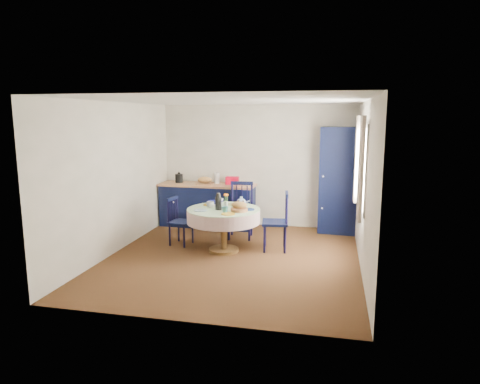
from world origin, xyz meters
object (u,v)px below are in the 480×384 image
object	(u,v)px
dining_table	(224,216)
mug_a	(210,205)
kitchen_counter	(207,204)
chair_right	(278,221)
pantry_cabinet	(339,180)
mug_d	(221,201)
chair_left	(179,221)
chair_far	(241,210)
cobalt_bowl	(215,203)
mug_c	(241,204)
mug_b	(225,210)

from	to	relation	value
dining_table	mug_a	size ratio (longest dim) A/B	9.43
kitchen_counter	chair_right	bearing A→B (deg)	-37.24
pantry_cabinet	mug_d	bearing A→B (deg)	-143.73
pantry_cabinet	chair_left	distance (m)	3.19
chair_left	chair_far	world-z (taller)	chair_far
chair_left	chair_right	size ratio (longest dim) A/B	0.85
pantry_cabinet	cobalt_bowl	size ratio (longest dim) A/B	7.56
pantry_cabinet	chair_right	size ratio (longest dim) A/B	2.05
mug_c	chair_right	bearing A→B (deg)	6.18
dining_table	mug_c	world-z (taller)	dining_table
dining_table	chair_left	xyz separation A→B (m)	(-0.89, 0.24, -0.19)
pantry_cabinet	mug_d	world-z (taller)	pantry_cabinet
mug_c	pantry_cabinet	bearing A→B (deg)	42.35
mug_a	mug_d	xyz separation A→B (m)	(0.08, 0.37, -0.00)
chair_far	mug_a	distance (m)	0.97
kitchen_counter	mug_a	xyz separation A→B (m)	(0.52, -1.56, 0.33)
chair_left	mug_a	distance (m)	0.76
chair_right	mug_d	bearing A→B (deg)	-104.64
pantry_cabinet	chair_right	xyz separation A→B (m)	(-1.01, -1.43, -0.52)
mug_a	mug_d	size ratio (longest dim) A/B	1.29
kitchen_counter	mug_d	distance (m)	1.38
chair_left	mug_c	bearing A→B (deg)	-81.65
mug_a	mug_b	bearing A→B (deg)	-44.25
chair_left	chair_far	bearing A→B (deg)	-45.32
kitchen_counter	mug_d	size ratio (longest dim) A/B	19.92
chair_far	chair_right	xyz separation A→B (m)	(0.78, -0.64, -0.02)
mug_b	cobalt_bowl	distance (m)	0.64
mug_c	chair_left	bearing A→B (deg)	178.38
kitchen_counter	mug_b	xyz separation A→B (m)	(0.86, -1.89, 0.33)
mug_a	chair_left	bearing A→B (deg)	162.73
chair_right	pantry_cabinet	bearing A→B (deg)	137.28
dining_table	chair_right	bearing A→B (deg)	17.44
cobalt_bowl	mug_c	bearing A→B (deg)	-7.32
chair_right	mug_d	world-z (taller)	chair_right
chair_left	chair_far	distance (m)	1.19
cobalt_bowl	pantry_cabinet	bearing A→B (deg)	34.23
chair_left	chair_right	distance (m)	1.76
chair_right	mug_b	xyz separation A→B (m)	(-0.78, -0.57, 0.28)
kitchen_counter	chair_left	bearing A→B (deg)	-93.18
kitchen_counter	mug_c	distance (m)	1.75
kitchen_counter	mug_c	bearing A→B (deg)	-52.36
mug_a	cobalt_bowl	bearing A→B (deg)	85.43
dining_table	pantry_cabinet	bearing A→B (deg)	42.14
kitchen_counter	chair_far	distance (m)	1.10
kitchen_counter	mug_d	world-z (taller)	kitchen_counter
pantry_cabinet	mug_d	xyz separation A→B (m)	(-2.04, -1.30, -0.25)
cobalt_bowl	mug_d	bearing A→B (deg)	64.85
dining_table	chair_left	size ratio (longest dim) A/B	1.44
chair_far	cobalt_bowl	world-z (taller)	chair_far
mug_d	mug_c	bearing A→B (deg)	-26.26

